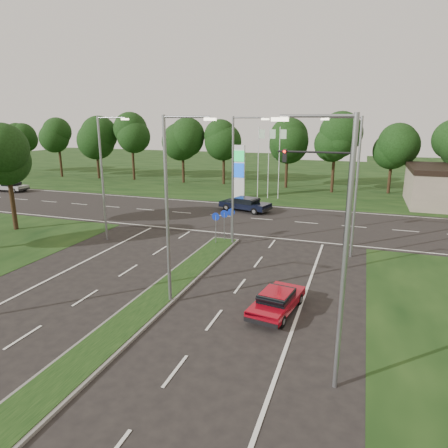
% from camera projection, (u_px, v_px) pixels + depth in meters
% --- Properties ---
extents(ground, '(160.00, 160.00, 0.00)m').
position_uv_depth(ground, '(77.00, 368.00, 14.59)').
color(ground, black).
rests_on(ground, ground).
extents(verge_far, '(160.00, 50.00, 0.02)m').
position_uv_depth(verge_far, '(302.00, 175.00, 64.83)').
color(verge_far, black).
rests_on(verge_far, ground).
extents(cross_road, '(160.00, 12.00, 0.02)m').
position_uv_depth(cross_road, '(251.00, 218.00, 36.51)').
color(cross_road, black).
rests_on(cross_road, ground).
extents(median_kerb, '(2.00, 26.00, 0.12)m').
position_uv_depth(median_kerb, '(135.00, 317.00, 18.23)').
color(median_kerb, slate).
rests_on(median_kerb, ground).
extents(streetlight_median_near, '(2.53, 0.22, 9.00)m').
position_uv_depth(streetlight_median_near, '(171.00, 202.00, 18.46)').
color(streetlight_median_near, gray).
rests_on(streetlight_median_near, ground).
extents(streetlight_median_far, '(2.53, 0.22, 9.00)m').
position_uv_depth(streetlight_median_far, '(236.00, 175.00, 27.59)').
color(streetlight_median_far, gray).
rests_on(streetlight_median_far, ground).
extents(streetlight_left_far, '(2.53, 0.22, 9.00)m').
position_uv_depth(streetlight_left_far, '(104.00, 172.00, 28.72)').
color(streetlight_left_far, gray).
rests_on(streetlight_left_far, ground).
extents(streetlight_right_far, '(2.53, 0.22, 9.00)m').
position_uv_depth(streetlight_right_far, '(354.00, 180.00, 25.12)').
color(streetlight_right_far, gray).
rests_on(streetlight_right_far, ground).
extents(streetlight_right_near, '(2.53, 0.22, 9.00)m').
position_uv_depth(streetlight_right_near, '(339.00, 244.00, 12.33)').
color(streetlight_right_near, gray).
rests_on(streetlight_right_near, ground).
extents(traffic_signal, '(5.10, 0.42, 7.00)m').
position_uv_depth(traffic_signal, '(330.00, 181.00, 27.56)').
color(traffic_signal, black).
rests_on(traffic_signal, ground).
extents(median_signs, '(1.16, 1.76, 2.38)m').
position_uv_depth(median_signs, '(224.00, 219.00, 29.13)').
color(median_signs, gray).
rests_on(median_signs, ground).
extents(gas_pylon, '(5.80, 1.26, 8.00)m').
position_uv_depth(gas_pylon, '(241.00, 170.00, 45.16)').
color(gas_pylon, silver).
rests_on(gas_pylon, ground).
extents(tree_left_far, '(5.20, 5.20, 8.86)m').
position_uv_depth(tree_left_far, '(0.00, 154.00, 31.44)').
color(tree_left_far, black).
rests_on(tree_left_far, ground).
extents(treeline_far, '(6.00, 6.00, 9.90)m').
position_uv_depth(treeline_far, '(287.00, 136.00, 49.29)').
color(treeline_far, black).
rests_on(treeline_far, ground).
extents(red_sedan, '(2.16, 4.09, 1.07)m').
position_uv_depth(red_sedan, '(277.00, 301.00, 18.67)').
color(red_sedan, maroon).
rests_on(red_sedan, ground).
extents(navy_sedan, '(5.25, 3.17, 1.35)m').
position_uv_depth(navy_sedan, '(245.00, 204.00, 39.19)').
color(navy_sedan, black).
rests_on(navy_sedan, ground).
extents(far_car_a, '(4.16, 1.85, 1.19)m').
position_uv_depth(far_car_a, '(11.00, 186.00, 49.88)').
color(far_car_a, '#A0A0A0').
rests_on(far_car_a, ground).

